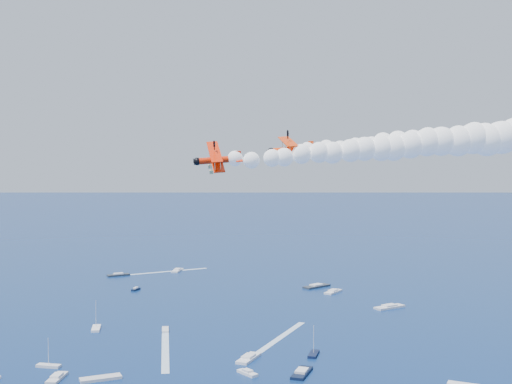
# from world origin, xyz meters

# --- Properties ---
(biplane_lead) EXTENTS (11.05, 12.29, 7.55)m
(biplane_lead) POSITION_xyz_m (5.37, 27.57, 54.12)
(biplane_lead) COLOR #FE3A05
(biplane_trail) EXTENTS (11.03, 12.26, 8.56)m
(biplane_trail) POSITION_xyz_m (-4.28, 18.67, 52.52)
(biplane_trail) COLOR red
(smoke_trail_lead) EXTENTS (71.42, 56.60, 12.08)m
(smoke_trail_lead) POSITION_xyz_m (36.41, 41.94, 56.76)
(smoke_trail_lead) COLOR white
(smoke_trail_trail) EXTENTS (71.44, 57.04, 12.08)m
(smoke_trail_trail) POSITION_xyz_m (26.68, 33.21, 55.16)
(smoke_trail_trail) COLOR white
(spectator_boats) EXTENTS (244.25, 176.57, 0.70)m
(spectator_boats) POSITION_xyz_m (-15.15, 122.14, 0.35)
(spectator_boats) COLOR #292F36
(spectator_boats) RESTS_ON ground
(boat_wakes) EXTENTS (95.90, 150.55, 0.04)m
(boat_wakes) POSITION_xyz_m (-53.03, 132.32, 0.03)
(boat_wakes) COLOR white
(boat_wakes) RESTS_ON ground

